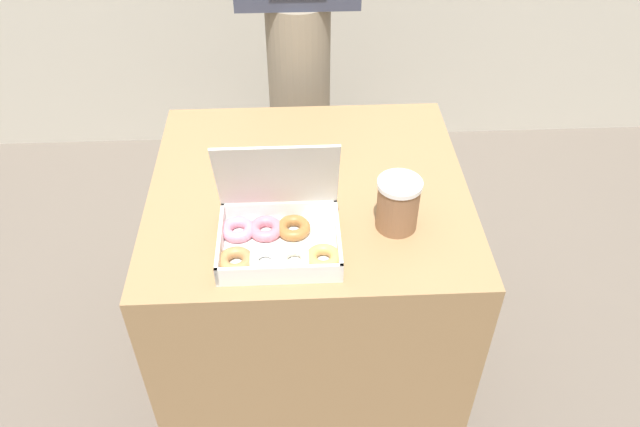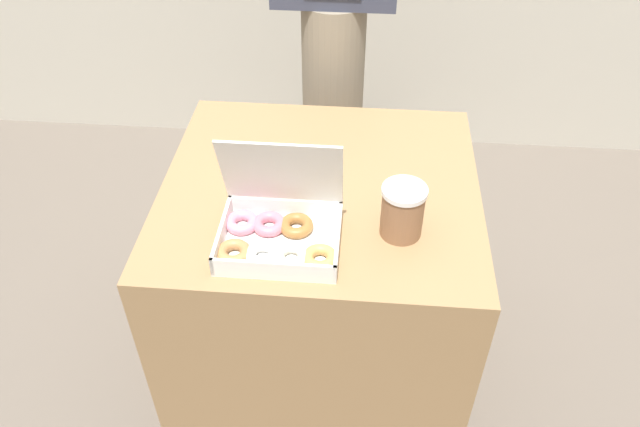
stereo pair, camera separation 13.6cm
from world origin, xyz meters
The scene contains 4 objects.
ground_plane centered at (0.00, 0.00, 0.00)m, with size 14.00×14.00×0.00m, color #665B51.
table centered at (0.00, 0.00, 0.38)m, with size 0.81×0.77×0.76m.
donut_box centered at (-0.08, -0.22, 0.80)m, with size 0.29×0.22×0.26m.
coffee_cup centered at (0.20, -0.16, 0.83)m, with size 0.10×0.10×0.13m.
Camera 1 is at (-0.03, -1.25, 1.75)m, focal length 35.00 mm.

